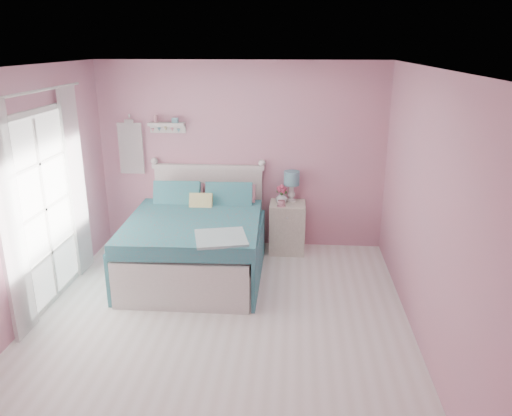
# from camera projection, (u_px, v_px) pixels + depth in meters

# --- Properties ---
(floor) EXTENTS (4.50, 4.50, 0.00)m
(floor) POSITION_uv_depth(u_px,v_px,m) (220.00, 323.00, 5.26)
(floor) COLOR silver
(floor) RESTS_ON ground
(room_shell) EXTENTS (4.50, 4.50, 4.50)m
(room_shell) POSITION_uv_depth(u_px,v_px,m) (216.00, 178.00, 4.76)
(room_shell) COLOR pink
(room_shell) RESTS_ON floor
(bed) EXTENTS (1.66, 2.06, 1.18)m
(bed) POSITION_uv_depth(u_px,v_px,m) (197.00, 242.00, 6.33)
(bed) COLOR silver
(bed) RESTS_ON floor
(nightstand) EXTENTS (0.49, 0.48, 0.71)m
(nightstand) POSITION_uv_depth(u_px,v_px,m) (287.00, 227.00, 6.98)
(nightstand) COLOR beige
(nightstand) RESTS_ON floor
(table_lamp) EXTENTS (0.21, 0.21, 0.43)m
(table_lamp) POSITION_uv_depth(u_px,v_px,m) (292.00, 180.00, 6.88)
(table_lamp) COLOR white
(table_lamp) RESTS_ON nightstand
(vase) EXTENTS (0.18, 0.18, 0.16)m
(vase) POSITION_uv_depth(u_px,v_px,m) (282.00, 197.00, 6.86)
(vase) COLOR white
(vase) RESTS_ON nightstand
(teacup) EXTENTS (0.12, 0.12, 0.08)m
(teacup) POSITION_uv_depth(u_px,v_px,m) (281.00, 203.00, 6.74)
(teacup) COLOR pink
(teacup) RESTS_ON nightstand
(roses) EXTENTS (0.14, 0.11, 0.12)m
(roses) POSITION_uv_depth(u_px,v_px,m) (282.00, 189.00, 6.82)
(roses) COLOR #C64365
(roses) RESTS_ON vase
(wall_shelf) EXTENTS (0.50, 0.15, 0.25)m
(wall_shelf) POSITION_uv_depth(u_px,v_px,m) (167.00, 125.00, 6.86)
(wall_shelf) COLOR silver
(wall_shelf) RESTS_ON room_shell
(hanging_dress) EXTENTS (0.34, 0.03, 0.72)m
(hanging_dress) POSITION_uv_depth(u_px,v_px,m) (131.00, 148.00, 7.00)
(hanging_dress) COLOR white
(hanging_dress) RESTS_ON room_shell
(french_door) EXTENTS (0.04, 1.32, 2.16)m
(french_door) POSITION_uv_depth(u_px,v_px,m) (44.00, 210.00, 5.45)
(french_door) COLOR silver
(french_door) RESTS_ON floor
(curtain_near) EXTENTS (0.04, 0.40, 2.32)m
(curtain_near) POSITION_uv_depth(u_px,v_px,m) (10.00, 225.00, 4.71)
(curtain_near) COLOR white
(curtain_near) RESTS_ON floor
(curtain_far) EXTENTS (0.04, 0.40, 2.32)m
(curtain_far) POSITION_uv_depth(u_px,v_px,m) (76.00, 183.00, 6.12)
(curtain_far) COLOR white
(curtain_far) RESTS_ON floor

